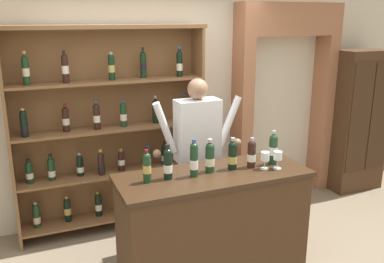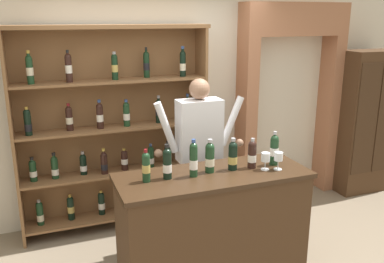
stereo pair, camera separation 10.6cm
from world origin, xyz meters
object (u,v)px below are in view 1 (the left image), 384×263
(side_cabinet, at_px, (358,121))
(shopkeeper, at_px, (198,144))
(tasting_counter, at_px, (213,226))
(tasting_bottle_riserva, at_px, (210,157))
(wine_shelf, at_px, (110,127))
(wine_glass_center, at_px, (278,157))
(tasting_bottle_prosecco, at_px, (233,155))
(tasting_bottle_grappa, at_px, (168,163))
(tasting_bottle_brunello, at_px, (252,153))
(tasting_bottle_vin_santo, at_px, (147,167))
(tasting_bottle_chianti, at_px, (273,148))
(tasting_bottle_super_tuscan, at_px, (194,159))
(wine_glass_left, at_px, (265,157))

(side_cabinet, xyz_separation_m, shopkeeper, (-2.57, -0.53, 0.13))
(tasting_counter, relative_size, tasting_bottle_riserva, 5.65)
(wine_shelf, relative_size, wine_glass_center, 13.92)
(tasting_bottle_riserva, distance_m, tasting_bottle_prosecco, 0.21)
(wine_shelf, xyz_separation_m, tasting_bottle_prosecco, (0.80, -1.29, -0.02))
(tasting_bottle_grappa, relative_size, tasting_bottle_brunello, 1.09)
(tasting_bottle_vin_santo, relative_size, tasting_bottle_chianti, 0.89)
(tasting_bottle_prosecco, distance_m, tasting_bottle_chianti, 0.40)
(tasting_bottle_riserva, bearing_deg, tasting_bottle_chianti, -3.01)
(shopkeeper, relative_size, tasting_bottle_riserva, 5.88)
(tasting_counter, height_order, tasting_bottle_riserva, tasting_bottle_riserva)
(tasting_counter, distance_m, tasting_bottle_riserva, 0.64)
(side_cabinet, height_order, tasting_bottle_vin_santo, side_cabinet)
(tasting_bottle_super_tuscan, relative_size, tasting_bottle_chianti, 1.04)
(tasting_bottle_riserva, bearing_deg, wine_shelf, 114.97)
(tasting_bottle_prosecco, bearing_deg, tasting_bottle_brunello, -6.51)
(tasting_counter, height_order, wine_glass_left, wine_glass_left)
(tasting_bottle_riserva, bearing_deg, tasting_bottle_vin_santo, -178.54)
(tasting_bottle_super_tuscan, height_order, wine_glass_left, tasting_bottle_super_tuscan)
(tasting_counter, distance_m, tasting_bottle_vin_santo, 0.86)
(tasting_bottle_super_tuscan, bearing_deg, tasting_bottle_brunello, 0.90)
(tasting_bottle_super_tuscan, bearing_deg, wine_glass_left, -6.70)
(side_cabinet, xyz_separation_m, tasting_counter, (-2.68, -1.14, -0.44))
(tasting_counter, xyz_separation_m, tasting_bottle_vin_santo, (-0.58, 0.03, 0.63))
(wine_glass_center, bearing_deg, tasting_bottle_chianti, 75.85)
(shopkeeper, distance_m, tasting_bottle_brunello, 0.66)
(wine_shelf, relative_size, tasting_bottle_vin_santo, 8.06)
(tasting_bottle_brunello, height_order, wine_glass_left, tasting_bottle_brunello)
(side_cabinet, bearing_deg, wine_shelf, 176.93)
(tasting_bottle_vin_santo, xyz_separation_m, tasting_bottle_super_tuscan, (0.40, -0.03, 0.02))
(tasting_bottle_super_tuscan, bearing_deg, tasting_bottle_chianti, 0.88)
(wine_shelf, distance_m, tasting_counter, 1.59)
(wine_shelf, xyz_separation_m, tasting_bottle_grappa, (0.21, -1.28, -0.01))
(wine_shelf, xyz_separation_m, wine_glass_left, (1.07, -1.39, -0.04))
(tasting_bottle_grappa, distance_m, wine_glass_left, 0.87)
(wine_shelf, bearing_deg, side_cabinet, -3.07)
(tasting_counter, relative_size, tasting_bottle_super_tuscan, 5.13)
(side_cabinet, relative_size, wine_glass_left, 12.12)
(tasting_bottle_super_tuscan, distance_m, tasting_bottle_prosecco, 0.38)
(wine_glass_center, bearing_deg, tasting_counter, 168.91)
(shopkeeper, bearing_deg, tasting_bottle_chianti, -50.73)
(tasting_bottle_riserva, xyz_separation_m, wine_glass_center, (0.58, -0.16, -0.03))
(tasting_bottle_chianti, height_order, wine_glass_center, tasting_bottle_chianti)
(wine_shelf, relative_size, tasting_bottle_grappa, 7.50)
(tasting_counter, height_order, wine_glass_center, wine_glass_center)
(tasting_bottle_vin_santo, bearing_deg, wine_shelf, 91.33)
(tasting_counter, relative_size, tasting_bottle_brunello, 6.12)
(wine_shelf, distance_m, side_cabinet, 3.30)
(tasting_bottle_super_tuscan, bearing_deg, side_cabinet, 21.74)
(shopkeeper, xyz_separation_m, tasting_bottle_chianti, (0.49, -0.59, 0.08))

